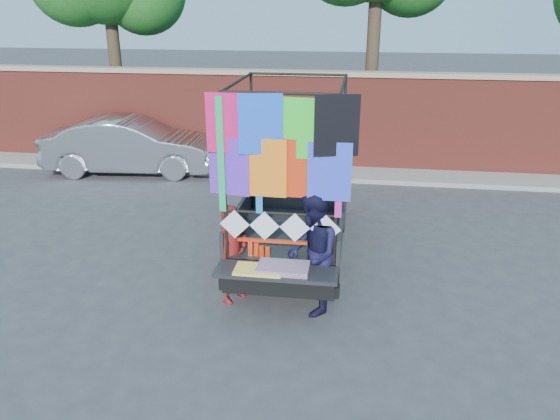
# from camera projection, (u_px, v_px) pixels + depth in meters

# --- Properties ---
(ground) EXTENTS (90.00, 90.00, 0.00)m
(ground) POSITION_uv_depth(u_px,v_px,m) (303.00, 293.00, 8.59)
(ground) COLOR #38383A
(ground) RESTS_ON ground
(brick_wall) EXTENTS (30.00, 0.45, 2.61)m
(brick_wall) POSITION_uv_depth(u_px,v_px,m) (332.00, 120.00, 14.59)
(brick_wall) COLOR #94372B
(brick_wall) RESTS_ON ground
(curb) EXTENTS (30.00, 1.20, 0.12)m
(curb) POSITION_uv_depth(u_px,v_px,m) (328.00, 173.00, 14.39)
(curb) COLOR gray
(curb) RESTS_ON ground
(pickup_truck) EXTENTS (2.02, 5.08, 3.20)m
(pickup_truck) POSITION_uv_depth(u_px,v_px,m) (299.00, 201.00, 10.19)
(pickup_truck) COLOR black
(pickup_truck) RESTS_ON ground
(sedan) EXTENTS (4.59, 2.00, 1.47)m
(sedan) POSITION_uv_depth(u_px,v_px,m) (131.00, 146.00, 14.40)
(sedan) COLOR #AFB1B6
(sedan) RESTS_ON ground
(woman) EXTENTS (0.60, 0.67, 1.54)m
(woman) POSITION_uv_depth(u_px,v_px,m) (233.00, 254.00, 8.14)
(woman) COLOR maroon
(woman) RESTS_ON ground
(man) EXTENTS (0.85, 1.01, 1.84)m
(man) POSITION_uv_depth(u_px,v_px,m) (313.00, 253.00, 7.79)
(man) COLOR black
(man) RESTS_ON ground
(streamer_bundle) EXTENTS (1.02, 0.06, 0.70)m
(streamer_bundle) POSITION_uv_depth(u_px,v_px,m) (264.00, 254.00, 7.97)
(streamer_bundle) COLOR red
(streamer_bundle) RESTS_ON ground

